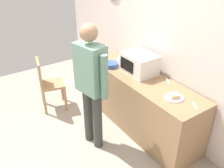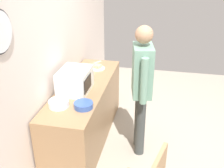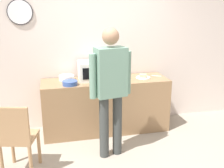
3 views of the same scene
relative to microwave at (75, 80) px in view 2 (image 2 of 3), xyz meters
The scene contains 10 objects.
ground_plane 1.65m from the microwave, 85.88° to the right, with size 6.00×6.00×0.00m, color #9E9384.
back_wall 0.42m from the microwave, 74.52° to the left, with size 5.40×0.13×2.60m.
kitchen_counter 0.62m from the microwave, 21.00° to the right, with size 2.06×0.62×0.88m, color #93704C.
microwave is the anchor object (origin of this frame).
sandwich_plate 0.82m from the microwave, ahead, with size 0.24×0.24×0.07m.
salad_bowl 0.49m from the microwave, 149.99° to the right, with size 0.23×0.23×0.07m, color #33519E.
cereal_bowl 0.46m from the microwave, behind, with size 0.25×0.25×0.08m, color white.
fork_utensil 1.09m from the microwave, ahead, with size 0.17×0.02×0.01m, color silver.
spoon_utensil 0.49m from the microwave, 20.67° to the left, with size 0.17×0.02×0.01m, color silver.
person_standing 0.88m from the microwave, 84.80° to the right, with size 0.58×0.31×1.79m.
Camera 2 is at (-3.21, 0.14, 2.55)m, focal length 43.95 mm.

